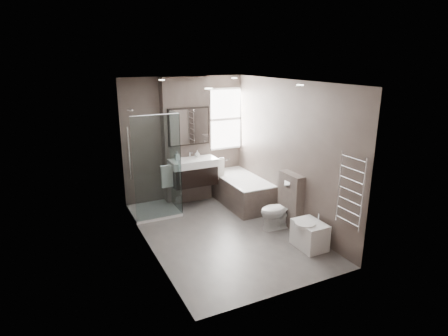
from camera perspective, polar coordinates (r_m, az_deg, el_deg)
room at (r=6.19m, az=0.01°, el=0.94°), size 2.70×3.90×2.70m
vanity_pier at (r=7.77m, az=-5.75°, el=4.11°), size 1.00×0.25×2.60m
vanity at (r=7.60m, az=-4.70°, el=-0.52°), size 0.95×0.47×0.66m
mirror_cabinet at (r=7.56m, az=-5.38°, el=6.31°), size 0.86×0.08×0.76m
towel_left at (r=7.41m, az=-8.67°, el=-1.27°), size 0.24×0.06×0.44m
towel_right at (r=7.80m, az=-0.81°, el=-0.17°), size 0.24×0.06×0.44m
shower_enclosure at (r=7.38m, az=-9.88°, el=-3.27°), size 0.90×0.90×2.00m
bathtub at (r=7.82m, az=2.58°, el=-3.25°), size 0.75×1.60×0.57m
window at (r=8.14m, az=-0.08°, el=7.45°), size 0.98×0.06×1.33m
toilet at (r=6.79m, az=8.28°, el=-6.39°), size 0.68×0.41×0.68m
cistern_box at (r=6.84m, az=10.13°, el=-4.85°), size 0.19×0.55×1.00m
bidet at (r=6.26m, az=12.87°, el=-9.82°), size 0.47×0.54×0.56m
towel_radiator at (r=5.69m, az=18.74°, el=-3.28°), size 0.03×0.49×1.10m
soap_bottle_a at (r=7.45m, az=-7.11°, el=1.85°), size 0.08×0.08×0.18m
soap_bottle_b at (r=7.66m, az=-4.09°, el=2.19°), size 0.11×0.11×0.14m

